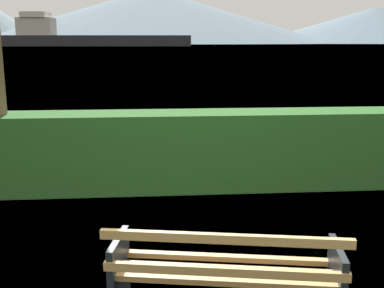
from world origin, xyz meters
name	(u,v)px	position (x,y,z in m)	size (l,w,h in m)	color
water_surface	(153,45)	(0.00, 306.76, 0.00)	(620.00, 620.00, 0.00)	slate
park_bench	(225,276)	(-0.01, -0.06, 0.43)	(1.79, 0.87, 0.87)	tan
hedge_row	(190,150)	(0.00, 3.47, 0.57)	(10.06, 0.75, 1.14)	#285B23
cargo_ship_large	(83,37)	(-33.13, 224.98, 4.31)	(88.17, 17.30, 15.43)	#232328
distant_hills	(137,15)	(-18.28, 566.86, 33.08)	(793.22, 417.98, 86.77)	slate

